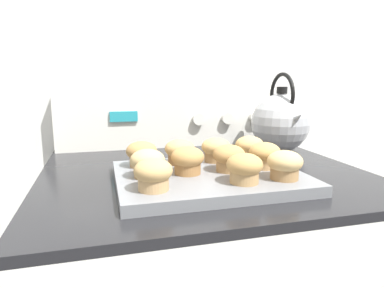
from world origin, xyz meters
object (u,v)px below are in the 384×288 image
Objects in this scene: muffin_pan at (209,177)px; muffin_r1_c3 at (265,155)px; muffin_r0_c3 at (285,164)px; muffin_r1_c0 at (148,163)px; muffin_r2_c1 at (180,151)px; tea_kettle at (281,122)px; muffin_r2_c3 at (249,147)px; muffin_r1_c2 at (229,158)px; muffin_r2_c2 at (216,149)px; muffin_r2_c0 at (142,154)px; muffin_r0_c0 at (153,174)px; muffin_r0_c2 at (244,168)px; muffin_r1_c1 at (188,160)px.

muffin_r1_c3 is at bearing 1.27° from muffin_pan.
muffin_r0_c3 is 0.27m from muffin_r1_c0.
muffin_r2_c1 is 0.30× the size of tea_kettle.
tea_kettle reaches higher than muffin_r0_c3.
muffin_r2_c1 is at bearing 134.89° from muffin_r0_c3.
muffin_r1_c3 is 0.08m from muffin_r2_c3.
muffin_r2_c2 is (0.00, 0.09, 0.00)m from muffin_r1_c2.
muffin_pan is 5.56× the size of muffin_r2_c0.
tea_kettle is at bearing 54.44° from muffin_r1_c3.
muffin_r0_c0 is 0.17m from muffin_r0_c2.
muffin_r0_c0 is 1.00× the size of muffin_r1_c2.
muffin_r1_c1 reaches higher than muffin_pan.
tea_kettle is (0.34, 0.23, 0.04)m from muffin_r1_c1.
muffin_r1_c1 and muffin_r2_c1 have the same top height.
muffin_r2_c1 is at bearing 46.37° from muffin_r1_c0.
muffin_r2_c3 is (0.09, 0.17, 0.00)m from muffin_r0_c2.
muffin_r0_c2 is at bearing -91.28° from muffin_r1_c2.
muffin_r1_c1 is (0.08, 0.00, 0.00)m from muffin_r1_c0.
muffin_r1_c3 is (0.00, 0.09, 0.00)m from muffin_r0_c3.
muffin_r2_c0 is at bearing 90.11° from muffin_r0_c0.
muffin_r0_c2 is at bearing -44.98° from muffin_r1_c1.
muffin_r1_c0 is 0.49m from tea_kettle.
tea_kettle is at bearing 23.85° from muffin_r2_c1.
muffin_r2_c2 is at bearing -1.01° from muffin_r2_c1.
muffin_r1_c1 is 0.09m from muffin_r1_c2.
tea_kettle is at bearing 42.19° from muffin_r2_c3.
muffin_r1_c0 is at bearing -178.74° from muffin_r1_c3.
muffin_r0_c2 is at bearing -178.11° from muffin_r0_c3.
muffin_r0_c0 and muffin_r1_c2 have the same top height.
muffin_r0_c0 is 1.00× the size of muffin_r1_c0.
muffin_r2_c2 is at bearing 0.31° from muffin_r2_c0.
muffin_r0_c0 is at bearing -135.68° from muffin_r2_c2.
muffin_r0_c3 is 1.00× the size of muffin_r1_c3.
muffin_r1_c0 is 0.09m from muffin_r2_c0.
muffin_r1_c2 is at bearing 135.81° from muffin_r0_c3.
muffin_r0_c3 and muffin_r2_c2 have the same top height.
muffin_r1_c2 is at bearing 25.33° from muffin_r0_c0.
muffin_r1_c0 is at bearing 162.53° from muffin_r0_c3.
muffin_r1_c3 is 0.30× the size of tea_kettle.
muffin_r1_c3 is 0.29m from tea_kettle.
muffin_r1_c1 is at bearing 177.88° from muffin_r1_c2.
muffin_r1_c1 is (-0.17, 0.08, 0.00)m from muffin_r0_c3.
muffin_r1_c0 is 0.27m from muffin_r2_c3.
muffin_r0_c0 and muffin_r2_c0 have the same top height.
muffin_r0_c0 is at bearing -179.89° from muffin_r0_c3.
muffin_r2_c0 is 0.26m from muffin_r2_c3.
tea_kettle is at bearing 37.04° from muffin_r0_c0.
muffin_r1_c3 is (0.26, 0.09, 0.00)m from muffin_r0_c0.
muffin_r1_c2 is 0.19m from muffin_r2_c0.
tea_kettle is at bearing 51.84° from muffin_r0_c2.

